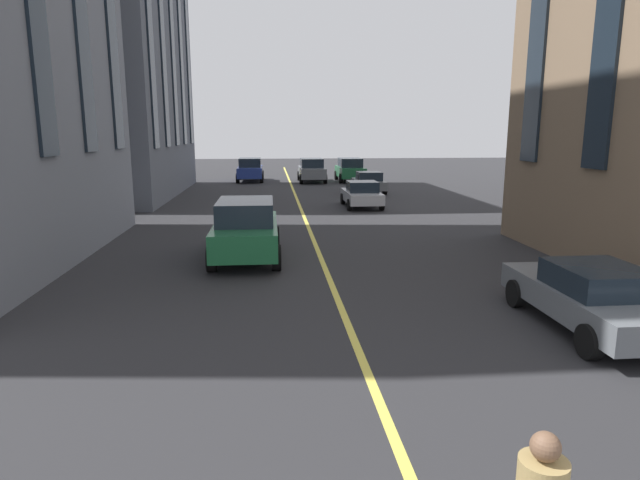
# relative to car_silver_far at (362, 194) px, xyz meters

# --- Properties ---
(lane_centre_line) EXTENTS (80.00, 0.16, 0.01)m
(lane_centre_line) POSITION_rel_car_silver_far_xyz_m (-6.92, 3.29, -0.70)
(lane_centre_line) COLOR #D8C64C
(lane_centre_line) RESTS_ON ground_plane
(car_silver_far) EXTENTS (3.90, 1.89, 1.40)m
(car_silver_far) POSITION_rel_car_silver_far_xyz_m (0.00, 0.00, 0.00)
(car_silver_far) COLOR #B7BABF
(car_silver_far) RESTS_ON ground_plane
(car_green_trailing) EXTENTS (4.70, 2.14, 1.88)m
(car_green_trailing) POSITION_rel_car_silver_far_xyz_m (15.06, -1.61, 0.27)
(car_green_trailing) COLOR #1E6038
(car_green_trailing) RESTS_ON ground_plane
(car_blue_oncoming) EXTENTS (4.70, 2.14, 1.88)m
(car_blue_oncoming) POSITION_rel_car_silver_far_xyz_m (15.92, 6.49, 0.27)
(car_blue_oncoming) COLOR navy
(car_blue_oncoming) RESTS_ON ground_plane
(car_green_parked_a) EXTENTS (4.70, 2.14, 1.88)m
(car_green_parked_a) POSITION_rel_car_silver_far_xyz_m (-11.42, 5.66, 0.27)
(car_green_parked_a) COLOR #1E6038
(car_green_parked_a) RESTS_ON ground_plane
(car_grey_near) EXTENTS (3.90, 1.89, 1.40)m
(car_grey_near) POSITION_rel_car_silver_far_xyz_m (6.74, -1.61, 0.00)
(car_grey_near) COLOR slate
(car_grey_near) RESTS_ON ground_plane
(car_grey_mid) EXTENTS (4.40, 1.95, 1.37)m
(car_grey_mid) POSITION_rel_car_silver_far_xyz_m (-18.31, -1.61, 0.00)
(car_grey_mid) COLOR slate
(car_grey_mid) RESTS_ON ground_plane
(car_grey_parked_b) EXTENTS (4.70, 2.14, 1.88)m
(car_grey_parked_b) POSITION_rel_car_silver_far_xyz_m (14.81, 1.54, 0.27)
(car_grey_parked_b) COLOR slate
(car_grey_parked_b) RESTS_ON ground_plane
(building_left_near) EXTENTS (16.24, 8.93, 22.35)m
(building_left_near) POSITION_rel_car_silver_far_xyz_m (7.25, 15.19, 10.48)
(building_left_near) COLOR #565B66
(building_left_near) RESTS_ON ground_plane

